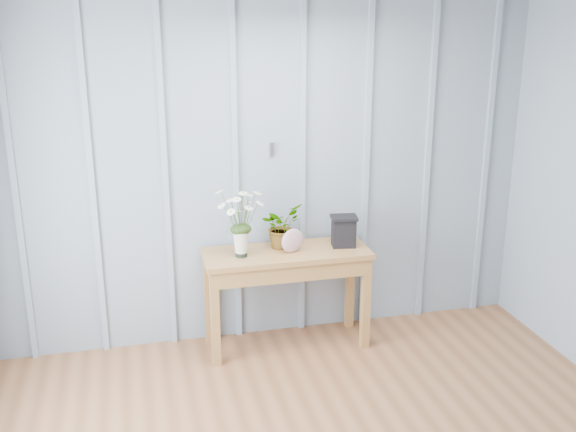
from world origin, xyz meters
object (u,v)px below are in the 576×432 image
object	(u,v)px
felt_disc_vessel	(293,241)
daisy_vase	(240,212)
sideboard	(286,266)
carved_box	(344,231)

from	to	relation	value
felt_disc_vessel	daisy_vase	bearing A→B (deg)	161.31
daisy_vase	felt_disc_vessel	world-z (taller)	daisy_vase
sideboard	daisy_vase	world-z (taller)	daisy_vase
daisy_vase	felt_disc_vessel	size ratio (longest dim) A/B	2.95
daisy_vase	carved_box	world-z (taller)	daisy_vase
daisy_vase	carved_box	bearing A→B (deg)	2.36
sideboard	felt_disc_vessel	size ratio (longest dim) A/B	6.73
carved_box	sideboard	bearing A→B (deg)	-179.85
carved_box	daisy_vase	bearing A→B (deg)	-177.64
felt_disc_vessel	sideboard	bearing A→B (deg)	114.28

